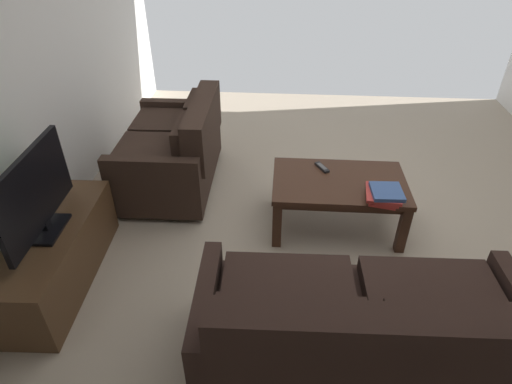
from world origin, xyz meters
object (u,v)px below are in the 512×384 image
loveseat_near (175,150)px  flat_tv (35,194)px  sofa_main (361,331)px  tv_stand (56,256)px  coffee_table (339,188)px  tv_remote (322,167)px  book_stack (385,194)px

loveseat_near → flat_tv: bearing=67.1°
sofa_main → loveseat_near: bearing=-52.4°
tv_stand → flat_tv: bearing=-101.8°
sofa_main → flat_tv: (1.99, -0.58, 0.40)m
loveseat_near → flat_tv: 1.46m
tv_stand → sofa_main: bearing=163.9°
coffee_table → flat_tv: size_ratio=1.21×
coffee_table → tv_remote: 0.23m
sofa_main → book_stack: 1.14m
coffee_table → flat_tv: 2.15m
flat_tv → tv_remote: flat_tv is taller
loveseat_near → flat_tv: (0.55, 1.30, 0.38)m
coffee_table → flat_tv: (1.98, 0.75, 0.36)m
loveseat_near → coffee_table: size_ratio=1.22×
loveseat_near → book_stack: (-1.73, 0.78, 0.13)m
coffee_table → book_stack: 0.40m
sofa_main → coffee_table: (0.01, -1.33, 0.03)m
coffee_table → tv_remote: bearing=-52.9°
sofa_main → tv_stand: bearing=-16.1°
sofa_main → coffee_table: size_ratio=1.74×
loveseat_near → flat_tv: size_ratio=1.48×
tv_stand → book_stack: (-2.28, -0.52, 0.27)m
sofa_main → loveseat_near: loveseat_near is taller
flat_tv → book_stack: flat_tv is taller
coffee_table → tv_stand: 2.13m
coffee_table → sofa_main: bearing=90.3°
coffee_table → flat_tv: flat_tv is taller
tv_stand → tv_remote: (-1.86, -0.93, 0.23)m
book_stack → sofa_main: bearing=75.2°
flat_tv → sofa_main: bearing=163.8°
tv_stand → book_stack: book_stack is taller
book_stack → loveseat_near: bearing=-24.2°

